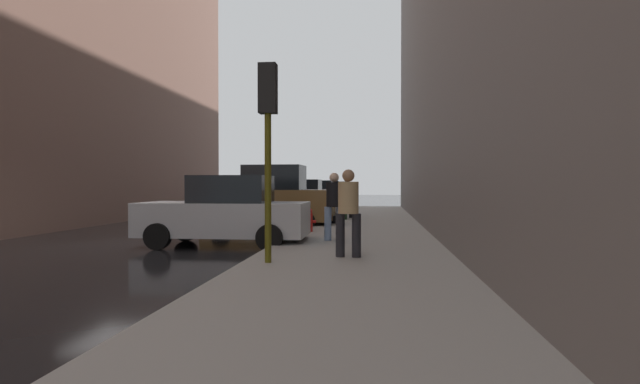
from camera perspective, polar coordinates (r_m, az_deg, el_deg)
The scene contains 15 objects.
ground_plane at distance 13.93m, azimuth -21.28°, elevation -5.64°, with size 120.00×120.00×0.00m, color black.
sidewalk at distance 12.35m, azimuth 4.34°, elevation -6.06°, with size 4.00×40.00×0.15m, color gray.
parked_silver_sedan at distance 12.92m, azimuth -10.69°, elevation -2.32°, with size 4.21×2.09×1.79m.
parked_bronze_suv at distance 18.10m, azimuth -5.68°, elevation -0.80°, with size 4.64×2.15×2.25m.
parked_gray_coupe at distance 24.26m, azimuth -2.57°, elevation -0.80°, with size 4.22×2.10×1.79m.
parked_red_hatchback at distance 30.58m, azimuth -0.69°, elevation -0.44°, with size 4.27×2.19×1.79m.
parked_blue_sedan at distance 36.51m, azimuth 0.48°, elevation -0.22°, with size 4.27×2.19×1.79m.
parked_dark_green_sedan at distance 42.31m, azimuth 1.30°, elevation -0.06°, with size 4.25×2.16×1.79m.
fire_hydrant at distance 14.94m, azimuth -1.25°, elevation -3.22°, with size 0.42×0.22×0.70m.
traffic_light at distance 9.16m, azimuth -5.97°, elevation 8.34°, with size 0.32×0.32×3.60m.
pedestrian_with_fedora at distance 20.96m, azimuth 3.13°, elevation -0.28°, with size 0.51×0.43×1.78m.
pedestrian_in_tan_coat at distance 9.73m, azimuth 3.26°, elevation -1.86°, with size 0.52×0.44×1.71m.
pedestrian_in_jeans at distance 12.59m, azimuth 1.63°, elevation -1.23°, with size 0.51×0.43×1.71m.
rolling_suitcase at distance 20.20m, azimuth 2.61°, elevation -2.16°, with size 0.37×0.57×1.04m.
duffel_bag at distance 18.18m, azimuth 1.83°, elevation -3.14°, with size 0.32×0.44×0.28m.
Camera 1 is at (6.45, -12.25, 1.58)m, focal length 28.00 mm.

